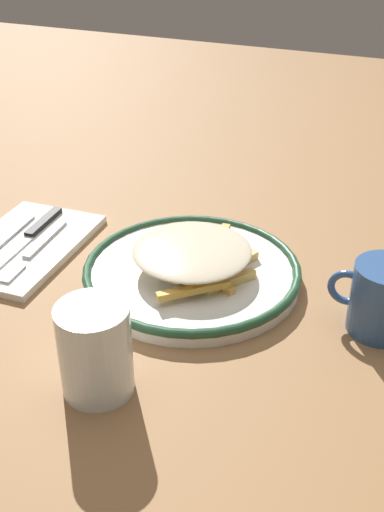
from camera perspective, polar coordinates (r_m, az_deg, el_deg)
The scene contains 8 objects.
ground_plane at distance 0.86m, azimuth -0.00°, elevation -2.15°, with size 2.60×2.60×0.00m, color olive.
plate at distance 0.85m, azimuth -0.00°, elevation -1.44°, with size 0.29×0.29×0.02m.
fries_heap at distance 0.84m, azimuth 0.03°, elevation 0.27°, with size 0.22×0.22×0.04m.
napkin at distance 0.96m, azimuth -14.86°, elevation 0.87°, with size 0.15×0.24×0.01m, color white.
fork at distance 0.93m, azimuth -13.91°, elevation 0.58°, with size 0.03×0.18×0.00m.
knife at distance 0.97m, azimuth -14.35°, elevation 1.83°, with size 0.03×0.21×0.01m.
water_glass at distance 0.67m, azimuth -8.66°, elevation -8.32°, with size 0.08×0.08×0.10m, color silver.
coffee_mug at distance 0.78m, azimuth 16.72°, elevation -3.66°, with size 0.11×0.08×0.09m.
Camera 1 is at (-0.27, 0.66, 0.48)m, focal length 44.63 mm.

